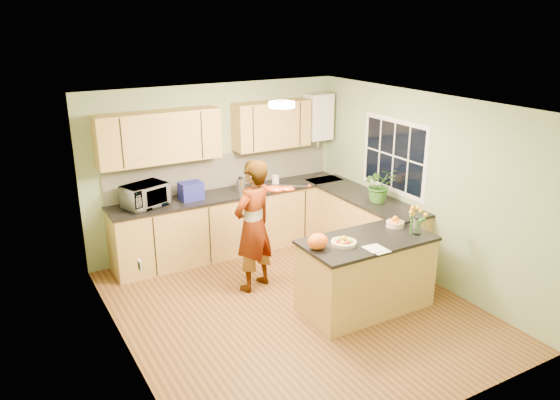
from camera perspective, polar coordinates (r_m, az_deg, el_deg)
floor at (r=6.85m, az=1.44°, el=-11.19°), size 4.50×4.50×0.00m
ceiling at (r=6.01m, az=1.63°, el=9.93°), size 4.00×4.50×0.02m
wall_back at (r=8.24m, az=-6.63°, el=3.34°), size 4.00×0.02×2.50m
wall_front at (r=4.72m, az=16.06°, el=-9.44°), size 4.00×0.02×2.50m
wall_left at (r=5.62m, az=-16.24°, el=-4.75°), size 0.02×4.50×2.50m
wall_right at (r=7.51m, az=14.69°, el=1.32°), size 0.02×4.50×2.50m
back_counter at (r=8.26m, az=-4.96°, el=-2.26°), size 3.64×0.62×0.94m
right_counter at (r=8.17m, az=8.60°, el=-2.64°), size 0.62×2.24×0.94m
splashback at (r=8.28m, az=-5.94°, el=3.08°), size 3.60×0.02×0.52m
upper_cabinets at (r=7.88m, az=-7.48°, el=7.09°), size 3.20×0.34×0.70m
boiler at (r=8.75m, az=4.01°, el=8.67°), size 0.40×0.30×0.86m
window_right at (r=7.85m, az=11.80°, el=4.55°), size 0.01×1.30×1.05m
light_switch at (r=5.07m, az=-14.44°, el=-6.60°), size 0.02×0.09×0.09m
ceiling_lamp at (r=6.27m, az=0.18°, el=9.95°), size 0.30×0.30×0.07m
peninsula_island at (r=6.73m, az=8.94°, el=-7.61°), size 1.59×0.82×0.91m
fruit_dish at (r=6.33m, az=6.68°, el=-4.31°), size 0.29×0.29×0.10m
orange_bowl at (r=6.97m, az=11.94°, el=-2.28°), size 0.22×0.22×0.13m
flower_vase at (r=6.69m, az=14.25°, el=-1.20°), size 0.24×0.24×0.44m
orange_bag at (r=6.17m, az=3.96°, el=-4.34°), size 0.30×0.28×0.18m
papers at (r=6.27m, az=10.14°, el=-5.06°), size 0.19×0.27×0.01m
violinist at (r=6.98m, az=-2.80°, el=-2.71°), size 0.74×0.62×1.74m
violin at (r=6.71m, az=-0.50°, el=1.15°), size 0.61×0.53×0.15m
microwave at (r=7.63m, az=-13.92°, el=0.46°), size 0.67×0.55×0.32m
blue_box at (r=7.81m, az=-9.29°, el=0.95°), size 0.32×0.24×0.25m
kettle at (r=8.09m, az=-4.14°, el=1.65°), size 0.14×0.14×0.27m
jar_cream at (r=8.27m, az=-2.34°, el=1.91°), size 0.13×0.13×0.18m
jar_white at (r=8.33m, az=-0.47°, el=2.02°), size 0.12×0.12×0.17m
potted_plant at (r=7.70m, az=10.36°, el=1.58°), size 0.55×0.52×0.50m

